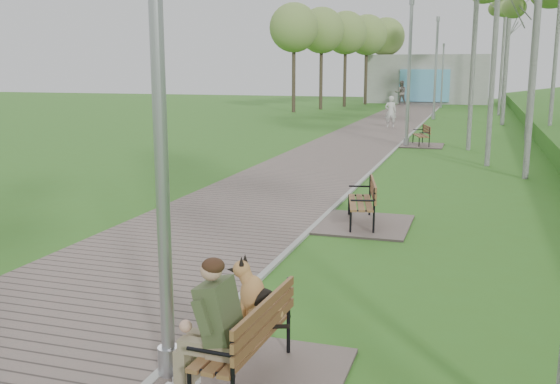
# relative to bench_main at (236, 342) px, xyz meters

# --- Properties ---
(walkway) EXTENTS (3.50, 67.00, 0.04)m
(walkway) POSITION_rel_bench_main_xyz_m (-2.52, 20.81, -0.40)
(walkway) COLOR #72645C
(walkway) RESTS_ON ground
(kerb) EXTENTS (0.10, 67.00, 0.05)m
(kerb) POSITION_rel_bench_main_xyz_m (-0.77, 20.81, -0.40)
(kerb) COLOR #999993
(kerb) RESTS_ON ground
(building_north) EXTENTS (10.00, 5.20, 4.00)m
(building_north) POSITION_rel_bench_main_xyz_m (-2.27, 50.28, 1.57)
(building_north) COLOR #9E9E99
(building_north) RESTS_ON ground
(bench_main) EXTENTS (1.73, 1.92, 1.51)m
(bench_main) POSITION_rel_bench_main_xyz_m (0.00, 0.00, 0.00)
(bench_main) COLOR #72645C
(bench_main) RESTS_ON ground
(bench_second) EXTENTS (1.74, 1.93, 1.07)m
(bench_second) POSITION_rel_bench_main_xyz_m (0.02, 6.31, -0.22)
(bench_second) COLOR #72645C
(bench_second) RESTS_ON ground
(bench_third) EXTENTS (1.58, 1.75, 0.97)m
(bench_third) POSITION_rel_bench_main_xyz_m (0.02, 19.07, -0.24)
(bench_third) COLOR #72645C
(bench_third) RESTS_ON ground
(lamp_post_near) EXTENTS (0.21, 0.21, 5.38)m
(lamp_post_near) POSITION_rel_bench_main_xyz_m (-0.67, -0.07, 2.10)
(lamp_post_near) COLOR #999BA0
(lamp_post_near) RESTS_ON ground
(lamp_post_second) EXTENTS (0.21, 0.21, 5.42)m
(lamp_post_second) POSITION_rel_bench_main_xyz_m (-0.51, 18.87, 2.11)
(lamp_post_second) COLOR #999BA0
(lamp_post_second) RESTS_ON ground
(lamp_post_third) EXTENTS (0.22, 0.22, 5.74)m
(lamp_post_third) POSITION_rel_bench_main_xyz_m (-0.41, 32.06, 2.26)
(lamp_post_third) COLOR #999BA0
(lamp_post_third) RESTS_ON ground
(lamp_post_far) EXTENTS (0.18, 0.18, 4.68)m
(lamp_post_far) POSITION_rel_bench_main_xyz_m (-0.64, 43.27, 1.77)
(lamp_post_far) COLOR #999BA0
(lamp_post_far) RESTS_ON ground
(pedestrian_near) EXTENTS (0.63, 0.46, 1.57)m
(pedestrian_near) POSITION_rel_bench_main_xyz_m (-2.08, 26.04, 0.37)
(pedestrian_near) COLOR silver
(pedestrian_near) RESTS_ON ground
(pedestrian_far) EXTENTS (1.08, 0.93, 1.92)m
(pedestrian_far) POSITION_rel_bench_main_xyz_m (-3.97, 46.20, 0.54)
(pedestrian_far) COLOR gray
(pedestrian_far) RESTS_ON ground
(birch_distant_b) EXTENTS (2.28, 2.28, 8.57)m
(birch_distant_b) POSITION_rel_bench_main_xyz_m (3.65, 43.33, 6.31)
(birch_distant_b) COLOR silver
(birch_distant_b) RESTS_ON ground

